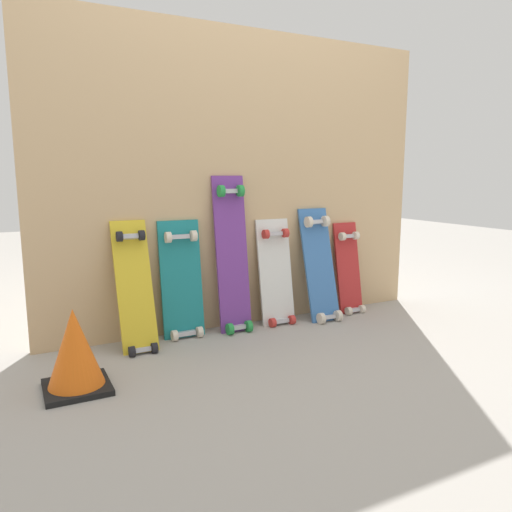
% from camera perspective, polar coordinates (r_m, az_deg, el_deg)
% --- Properties ---
extents(ground_plane, '(12.00, 12.00, 0.00)m').
position_cam_1_polar(ground_plane, '(2.98, -0.62, -8.01)').
color(ground_plane, '#9E9991').
extents(plywood_wall_panel, '(2.42, 0.04, 1.71)m').
position_cam_1_polar(plywood_wall_panel, '(2.90, -1.27, 8.69)').
color(plywood_wall_panel, tan).
rests_on(plywood_wall_panel, ground).
extents(skateboard_yellow, '(0.18, 0.28, 0.73)m').
position_cam_1_polar(skateboard_yellow, '(2.60, -13.90, -4.19)').
color(skateboard_yellow, gold).
rests_on(skateboard_yellow, ground).
extents(skateboard_teal, '(0.23, 0.16, 0.71)m').
position_cam_1_polar(skateboard_teal, '(2.73, -8.63, -3.37)').
color(skateboard_teal, '#197A7F').
rests_on(skateboard_teal, ground).
extents(skateboard_purple, '(0.19, 0.20, 0.95)m').
position_cam_1_polar(skateboard_purple, '(2.80, -2.75, -0.42)').
color(skateboard_purple, '#6B338C').
rests_on(skateboard_purple, ground).
extents(skateboard_white, '(0.22, 0.18, 0.70)m').
position_cam_1_polar(skateboard_white, '(2.96, 2.36, -2.50)').
color(skateboard_white, silver).
rests_on(skateboard_white, ground).
extents(skateboard_blue, '(0.20, 0.26, 0.75)m').
position_cam_1_polar(skateboard_blue, '(3.06, 7.51, -1.57)').
color(skateboard_blue, '#386BAD').
rests_on(skateboard_blue, ground).
extents(skateboard_red, '(0.18, 0.18, 0.65)m').
position_cam_1_polar(skateboard_red, '(3.26, 10.79, -1.97)').
color(skateboard_red, '#B22626').
rests_on(skateboard_red, ground).
extents(traffic_cone, '(0.26, 0.26, 0.35)m').
position_cam_1_polar(traffic_cone, '(2.20, -20.39, -10.32)').
color(traffic_cone, black).
rests_on(traffic_cone, ground).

